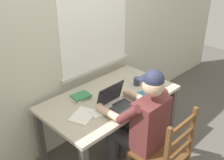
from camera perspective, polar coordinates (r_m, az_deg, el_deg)
ground_plane at (r=3.23m, az=-0.35°, el=-14.24°), size 8.00×8.00×0.00m
back_wall at (r=2.90m, az=-7.25°, el=10.21°), size 6.00×0.08×2.60m
desk at (r=2.86m, az=-0.39°, el=-4.95°), size 1.43×0.81×0.70m
seated_person at (r=2.52m, az=6.18°, el=-8.69°), size 0.50×0.60×1.23m
wooden_chair at (r=2.54m, az=11.00°, el=-15.26°), size 0.42×0.42×0.93m
laptop at (r=2.59m, az=0.96°, el=-5.01°), size 0.33×0.29×0.23m
computer_mouse at (r=2.74m, az=5.98°, el=-4.19°), size 0.06×0.10×0.03m
coffee_mug_white at (r=3.08m, az=7.37°, el=0.22°), size 0.12×0.08×0.10m
coffee_mug_dark at (r=3.02m, az=5.33°, el=-0.29°), size 0.11×0.07×0.09m
book_stack_main at (r=2.79m, az=-6.67°, el=-3.49°), size 0.20×0.17×0.04m
paper_pile_near_laptop at (r=2.52m, az=-6.14°, el=-7.52°), size 0.30×0.27×0.01m
paper_pile_back_corner at (r=2.64m, az=1.09°, el=-5.55°), size 0.28×0.22×0.01m
paper_pile_side at (r=2.57m, az=-2.01°, el=-6.61°), size 0.27×0.19×0.02m
landscape_photo_print at (r=2.91m, az=7.02°, el=-2.58°), size 0.14×0.11×0.00m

